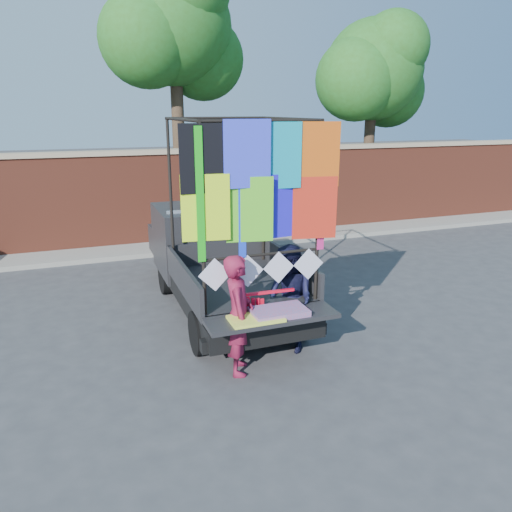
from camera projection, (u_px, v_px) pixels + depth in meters
name	position (u px, v px, depth m)	size (l,w,h in m)	color
ground	(232.00, 354.00, 7.73)	(90.00, 90.00, 0.00)	#38383A
brick_wall	(154.00, 197.00, 13.66)	(30.00, 0.45, 2.61)	brown
curb	(161.00, 248.00, 13.38)	(30.00, 1.20, 0.12)	gray
tree_mid	(176.00, 32.00, 13.77)	(4.20, 3.30, 7.73)	#38281C
tree_right	(375.00, 74.00, 16.19)	(4.20, 3.30, 6.62)	#38281C
pickup_truck	(213.00, 256.00, 9.76)	(2.23, 5.60, 3.52)	black
woman	(238.00, 315.00, 6.99)	(0.64, 0.42, 1.75)	maroon
man	(290.00, 299.00, 7.67)	(0.82, 0.64, 1.69)	#141532
streamer_bundle	(259.00, 305.00, 7.28)	(0.89, 0.09, 0.62)	red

